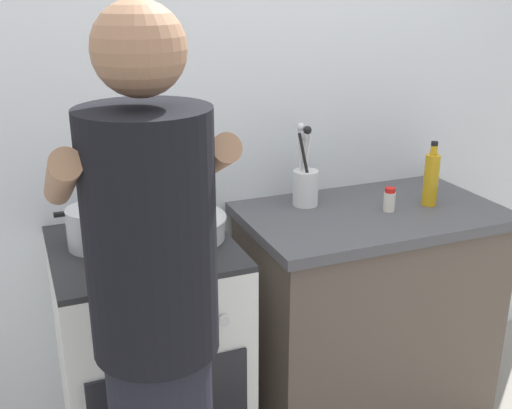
% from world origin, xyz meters
% --- Properties ---
extents(back_wall, '(3.20, 0.10, 2.50)m').
position_xyz_m(back_wall, '(0.20, 0.50, 1.25)').
color(back_wall, silver).
rests_on(back_wall, ground).
extents(countertop, '(1.00, 0.60, 0.90)m').
position_xyz_m(countertop, '(0.55, 0.15, 0.45)').
color(countertop, brown).
rests_on(countertop, ground).
extents(stove_range, '(0.60, 0.62, 0.90)m').
position_xyz_m(stove_range, '(-0.35, 0.15, 0.45)').
color(stove_range, white).
rests_on(stove_range, ground).
extents(pot, '(0.25, 0.19, 0.13)m').
position_xyz_m(pot, '(-0.49, 0.19, 0.97)').
color(pot, '#B2B2B7').
rests_on(pot, stove_range).
extents(mixing_bowl, '(0.31, 0.31, 0.08)m').
position_xyz_m(mixing_bowl, '(-0.21, 0.16, 0.94)').
color(mixing_bowl, '#B7B7BC').
rests_on(mixing_bowl, stove_range).
extents(utensil_crock, '(0.10, 0.10, 0.33)m').
position_xyz_m(utensil_crock, '(0.33, 0.30, 1.00)').
color(utensil_crock, silver).
rests_on(utensil_crock, countertop).
extents(spice_bottle, '(0.04, 0.04, 0.09)m').
position_xyz_m(spice_bottle, '(0.60, 0.12, 0.95)').
color(spice_bottle, silver).
rests_on(spice_bottle, countertop).
extents(oil_bottle, '(0.06, 0.06, 0.26)m').
position_xyz_m(oil_bottle, '(0.79, 0.12, 1.01)').
color(oil_bottle, gold).
rests_on(oil_bottle, countertop).
extents(person, '(0.41, 0.50, 1.70)m').
position_xyz_m(person, '(-0.44, -0.46, 0.86)').
color(person, black).
rests_on(person, ground).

